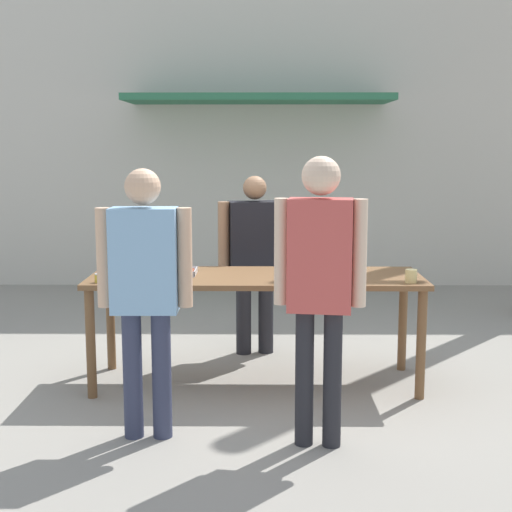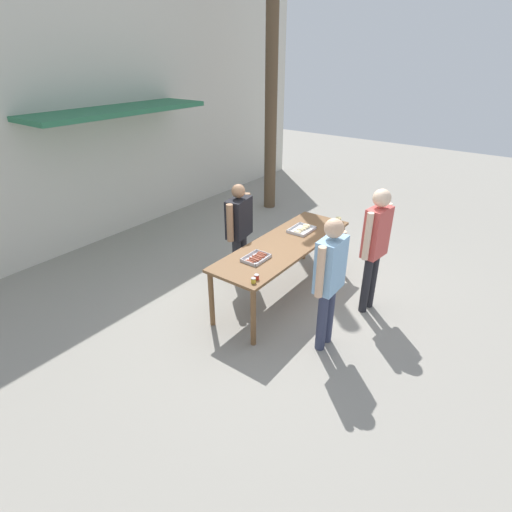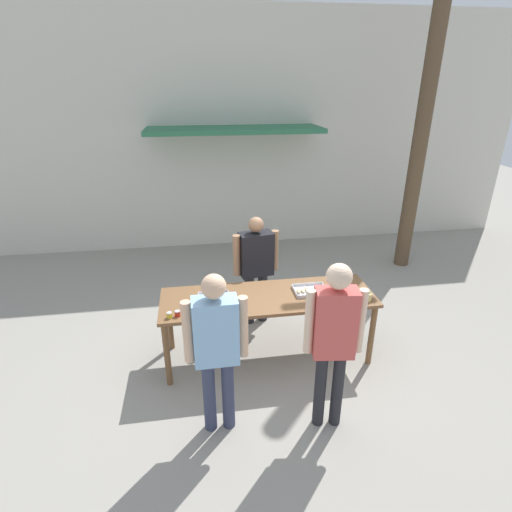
% 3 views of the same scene
% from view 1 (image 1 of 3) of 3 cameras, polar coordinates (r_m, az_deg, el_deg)
% --- Properties ---
extents(ground_plane, '(24.00, 24.00, 0.00)m').
position_cam_1_polar(ground_plane, '(5.68, -0.00, -10.09)').
color(ground_plane, gray).
extents(building_facade_back, '(12.00, 1.11, 4.50)m').
position_cam_1_polar(building_facade_back, '(9.36, 0.22, 11.38)').
color(building_facade_back, beige).
rests_on(building_facade_back, ground).
extents(serving_table, '(2.54, 0.82, 0.86)m').
position_cam_1_polar(serving_table, '(5.48, -0.00, -2.47)').
color(serving_table, brown).
rests_on(serving_table, ground).
extents(food_tray_sausages, '(0.36, 0.26, 0.04)m').
position_cam_1_polar(food_tray_sausages, '(5.53, -6.63, -1.32)').
color(food_tray_sausages, silver).
rests_on(food_tray_sausages, serving_table).
extents(food_tray_buns, '(0.39, 0.30, 0.06)m').
position_cam_1_polar(food_tray_buns, '(5.51, 5.55, -1.29)').
color(food_tray_buns, silver).
rests_on(food_tray_buns, serving_table).
extents(condiment_jar_mustard, '(0.06, 0.06, 0.07)m').
position_cam_1_polar(condiment_jar_mustard, '(5.30, -12.47, -1.74)').
color(condiment_jar_mustard, gold).
rests_on(condiment_jar_mustard, serving_table).
extents(condiment_jar_ketchup, '(0.06, 0.06, 0.07)m').
position_cam_1_polar(condiment_jar_ketchup, '(5.29, -11.52, -1.71)').
color(condiment_jar_ketchup, '#B22319').
rests_on(condiment_jar_ketchup, serving_table).
extents(beer_cup, '(0.09, 0.09, 0.10)m').
position_cam_1_polar(beer_cup, '(5.28, 12.30, -1.58)').
color(beer_cup, '#DBC67A').
rests_on(beer_cup, serving_table).
extents(person_server_behind_table, '(0.64, 0.32, 1.58)m').
position_cam_1_polar(person_server_behind_table, '(6.25, -0.10, 0.46)').
color(person_server_behind_table, '#232328').
rests_on(person_server_behind_table, ground).
extents(person_customer_holding_hotdog, '(0.59, 0.23, 1.71)m').
position_cam_1_polar(person_customer_holding_hotdog, '(4.46, -8.88, -1.89)').
color(person_customer_holding_hotdog, '#333851').
rests_on(person_customer_holding_hotdog, ground).
extents(person_customer_with_cup, '(0.55, 0.26, 1.78)m').
position_cam_1_polar(person_customer_with_cup, '(4.28, 5.13, -1.43)').
color(person_customer_with_cup, '#232328').
rests_on(person_customer_with_cup, ground).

